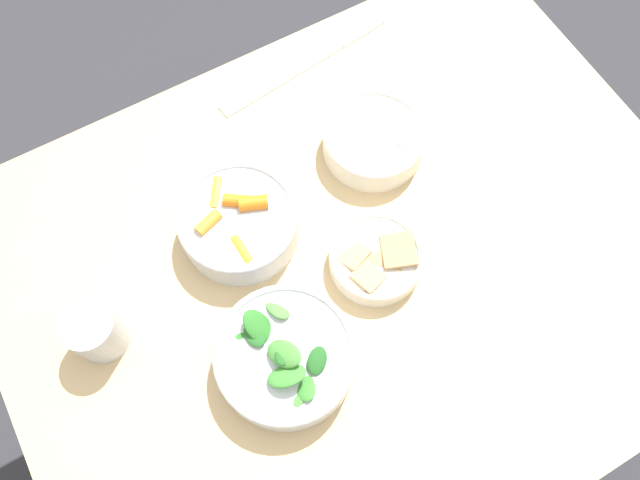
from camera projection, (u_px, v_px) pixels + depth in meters
ground_plane at (342, 359)px, 1.63m from camera, size 10.00×10.00×0.00m
dining_table at (354, 284)px, 1.06m from camera, size 1.07×0.85×0.75m
bowl_carrots at (239, 223)px, 0.93m from camera, size 0.18×0.18×0.07m
bowl_greens at (285, 357)px, 0.85m from camera, size 0.19×0.19×0.10m
bowl_beans_hotdog at (374, 141)px, 0.99m from camera, size 0.16×0.16×0.05m
bowl_cookies at (376, 258)px, 0.92m from camera, size 0.14×0.14×0.05m
ruler at (304, 63)px, 1.08m from camera, size 0.34×0.07×0.00m
cup at (95, 331)px, 0.86m from camera, size 0.08×0.08×0.08m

